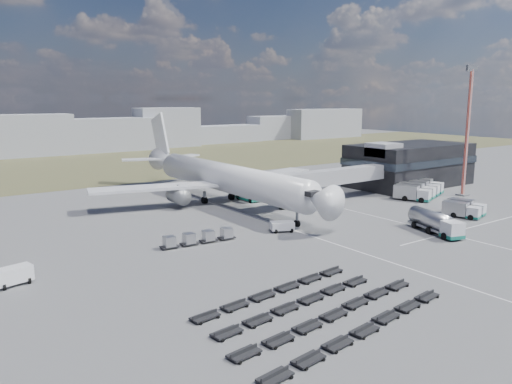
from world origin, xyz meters
TOP-DOWN VIEW (x-y plane):
  - ground at (0.00, 0.00)m, footprint 420.00×420.00m
  - grass_strip at (0.00, 110.00)m, footprint 420.00×90.00m
  - lane_markings at (9.77, 3.00)m, footprint 47.12×110.00m
  - terminal at (47.77, 23.96)m, footprint 30.40×16.40m
  - jet_bridge at (15.90, 20.42)m, footprint 30.30×3.80m
  - airliner at (0.00, 32.38)m, footprint 51.59×64.53m
  - skyline at (-9.42, 148.34)m, footprint 323.37×22.22m
  - fuel_tanker at (14.94, -6.65)m, footprint 5.55×10.85m
  - pushback_tug at (-4.00, 7.87)m, footprint 4.15×3.36m
  - utility_van at (-43.00, 7.29)m, footprint 4.23×2.61m
  - catering_truck at (5.58, 31.26)m, footprint 2.57×6.23m
  - service_trucks_near at (29.28, -2.57)m, footprint 6.70×7.43m
  - service_trucks_far at (37.96, 13.45)m, footprint 14.88×11.54m
  - uld_row at (-18.06, 9.53)m, footprint 11.58×2.37m
  - baggage_dollies at (-20.31, -17.98)m, footprint 26.80×16.21m
  - floodlight_mast at (46.65, 8.65)m, footprint 2.62×2.13m

SIDE VIEW (x-z plane):
  - ground at x=0.00m, z-range 0.00..0.00m
  - grass_strip at x=0.00m, z-range 0.00..0.01m
  - lane_markings at x=9.77m, z-range 0.00..0.01m
  - baggage_dollies at x=-20.31m, z-range 0.00..0.68m
  - pushback_tug at x=-4.00m, z-range 0.00..1.60m
  - uld_row at x=-18.06m, z-range 0.16..1.75m
  - utility_van at x=-43.00m, z-range 0.00..2.13m
  - service_trucks_near at x=29.28m, z-range 0.11..2.64m
  - catering_truck at x=5.58m, z-range 0.03..2.89m
  - service_trucks_far at x=37.96m, z-range 0.13..3.05m
  - fuel_tanker at x=14.94m, z-range 0.00..3.40m
  - jet_bridge at x=15.90m, z-range 1.53..8.58m
  - terminal at x=47.77m, z-range -0.25..10.75m
  - airliner at x=0.00m, z-range -3.52..14.10m
  - skyline at x=-9.42m, z-range -2.96..16.93m
  - floodlight_mast at x=46.65m, z-range 0.03..27.66m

